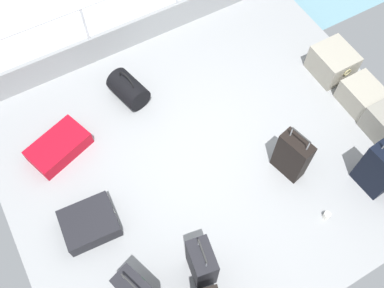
# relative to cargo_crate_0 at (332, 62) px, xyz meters

# --- Properties ---
(ground_plane) EXTENTS (4.40, 5.20, 0.06)m
(ground_plane) POSITION_rel_cargo_crate_0_xyz_m (0.30, -2.17, -0.23)
(ground_plane) COLOR #939699
(gunwale_port) EXTENTS (0.06, 5.20, 0.45)m
(gunwale_port) POSITION_rel_cargo_crate_0_xyz_m (-1.87, -2.17, 0.02)
(gunwale_port) COLOR #939699
(gunwale_port) RESTS_ON ground_plane
(railing_port) EXTENTS (0.04, 4.20, 1.02)m
(railing_port) POSITION_rel_cargo_crate_0_xyz_m (-1.87, -2.17, 0.58)
(railing_port) COLOR silver
(railing_port) RESTS_ON ground_plane
(sea_wake) EXTENTS (12.00, 12.00, 0.01)m
(sea_wake) POSITION_rel_cargo_crate_0_xyz_m (-3.30, -2.17, -0.54)
(sea_wake) COLOR #6B99A8
(sea_wake) RESTS_ON ground_plane
(cargo_crate_0) EXTENTS (0.58, 0.50, 0.41)m
(cargo_crate_0) POSITION_rel_cargo_crate_0_xyz_m (0.00, 0.00, 0.00)
(cargo_crate_0) COLOR #9E9989
(cargo_crate_0) RESTS_ON ground_plane
(cargo_crate_1) EXTENTS (0.55, 0.44, 0.35)m
(cargo_crate_1) POSITION_rel_cargo_crate_0_xyz_m (0.63, 0.00, -0.03)
(cargo_crate_1) COLOR #9E9989
(cargo_crate_1) RESTS_ON ground_plane
(suitcase_0) EXTENTS (0.44, 0.26, 0.88)m
(suitcase_0) POSITION_rel_cargo_crate_0_xyz_m (1.64, -0.69, 0.16)
(suitcase_0) COLOR black
(suitcase_0) RESTS_ON ground_plane
(suitcase_2) EXTENTS (0.57, 0.65, 0.23)m
(suitcase_2) POSITION_rel_cargo_crate_0_xyz_m (0.45, -3.91, -0.09)
(suitcase_2) COLOR black
(suitcase_2) RESTS_ON ground_plane
(suitcase_3) EXTENTS (0.67, 0.87, 0.21)m
(suitcase_3) POSITION_rel_cargo_crate_0_xyz_m (-0.69, -3.86, -0.10)
(suitcase_3) COLOR #B70C1E
(suitcase_3) RESTS_ON ground_plane
(suitcase_4) EXTENTS (0.41, 0.29, 0.84)m
(suitcase_4) POSITION_rel_cargo_crate_0_xyz_m (1.54, -3.04, 0.14)
(suitcase_4) COLOR black
(suitcase_4) RESTS_ON ground_plane
(suitcase_5) EXTENTS (0.44, 0.28, 0.86)m
(suitcase_5) POSITION_rel_cargo_crate_0_xyz_m (0.97, -1.45, 0.14)
(suitcase_5) COLOR black
(suitcase_5) RESTS_ON ground_plane
(duffel_bag) EXTENTS (0.60, 0.46, 0.50)m
(duffel_bag) POSITION_rel_cargo_crate_0_xyz_m (-1.02, -2.71, -0.03)
(duffel_bag) COLOR black
(duffel_bag) RESTS_ON ground_plane
(paper_cup) EXTENTS (0.08, 0.08, 0.10)m
(paper_cup) POSITION_rel_cargo_crate_0_xyz_m (1.73, -1.42, -0.15)
(paper_cup) COLOR white
(paper_cup) RESTS_ON ground_plane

